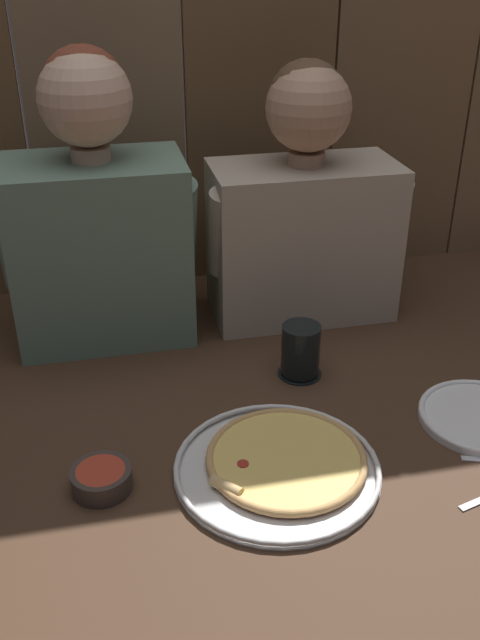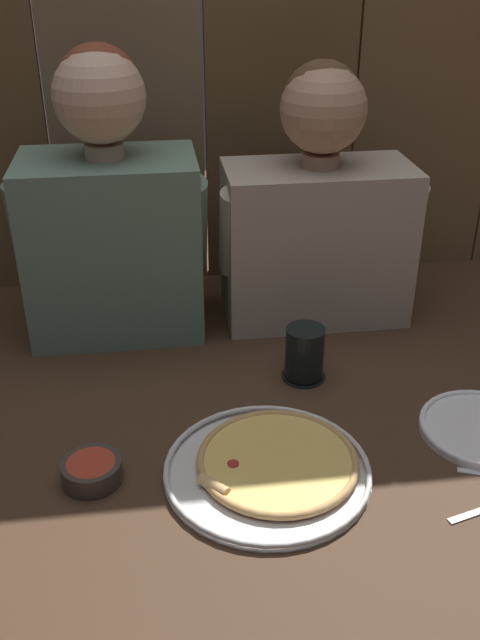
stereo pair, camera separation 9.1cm
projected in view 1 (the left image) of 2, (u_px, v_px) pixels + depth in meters
ground_plane at (248, 432)px, 1.29m from camera, size 3.20×3.20×0.00m
pizza_tray at (281, 464)px, 1.20m from camera, size 0.35×0.35×0.03m
drinking_glass at (301, 351)px, 1.43m from camera, size 0.09×0.09×0.11m
dipping_bowl at (101, 478)px, 1.15m from camera, size 0.10×0.10×0.04m
diner_left at (97, 216)px, 1.48m from camera, size 0.41×0.24×0.62m
diner_right at (304, 209)px, 1.58m from camera, size 0.45×0.21×0.58m
wooden_backdrop_wall at (181, 21)px, 1.57m from camera, size 2.19×0.03×1.25m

